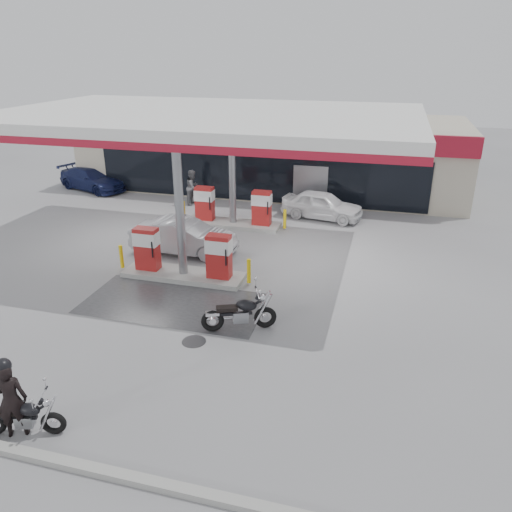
{
  "coord_description": "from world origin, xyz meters",
  "views": [
    {
      "loc": [
        6.96,
        -13.38,
        7.81
      ],
      "look_at": [
        2.8,
        1.87,
        1.2
      ],
      "focal_mm": 35.0,
      "sensor_mm": 36.0,
      "label": 1
    }
  ],
  "objects_px": {
    "pump_island_near": "(183,259)",
    "main_motorcycle": "(24,418)",
    "biker_main": "(11,400)",
    "parked_motorcycle": "(240,314)",
    "sedan_white": "(322,205)",
    "attendant": "(193,187)",
    "pump_island_far": "(233,211)",
    "hatchback_silver": "(184,237)",
    "parked_car_right": "(343,189)",
    "parked_car_left": "(92,179)"
  },
  "relations": [
    {
      "from": "main_motorcycle",
      "to": "parked_motorcycle",
      "type": "relative_size",
      "value": 0.85
    },
    {
      "from": "main_motorcycle",
      "to": "sedan_white",
      "type": "xyz_separation_m",
      "value": [
        4.04,
        16.62,
        0.25
      ]
    },
    {
      "from": "pump_island_near",
      "to": "attendant",
      "type": "relative_size",
      "value": 2.77
    },
    {
      "from": "sedan_white",
      "to": "attendant",
      "type": "height_order",
      "value": "attendant"
    },
    {
      "from": "pump_island_far",
      "to": "hatchback_silver",
      "type": "bearing_deg",
      "value": -103.25
    },
    {
      "from": "biker_main",
      "to": "sedan_white",
      "type": "relative_size",
      "value": 0.46
    },
    {
      "from": "attendant",
      "to": "pump_island_far",
      "type": "bearing_deg",
      "value": -128.57
    },
    {
      "from": "attendant",
      "to": "parked_car_right",
      "type": "height_order",
      "value": "attendant"
    },
    {
      "from": "sedan_white",
      "to": "pump_island_far",
      "type": "bearing_deg",
      "value": 129.49
    },
    {
      "from": "pump_island_near",
      "to": "sedan_white",
      "type": "distance_m",
      "value": 9.08
    },
    {
      "from": "pump_island_far",
      "to": "hatchback_silver",
      "type": "relative_size",
      "value": 1.2
    },
    {
      "from": "pump_island_far",
      "to": "attendant",
      "type": "height_order",
      "value": "attendant"
    },
    {
      "from": "pump_island_near",
      "to": "main_motorcycle",
      "type": "relative_size",
      "value": 2.83
    },
    {
      "from": "pump_island_near",
      "to": "biker_main",
      "type": "bearing_deg",
      "value": -92.18
    },
    {
      "from": "parked_car_right",
      "to": "pump_island_far",
      "type": "bearing_deg",
      "value": 163.99
    },
    {
      "from": "biker_main",
      "to": "parked_car_left",
      "type": "distance_m",
      "value": 20.86
    },
    {
      "from": "parked_car_right",
      "to": "parked_car_left",
      "type": "bearing_deg",
      "value": 118.71
    },
    {
      "from": "parked_motorcycle",
      "to": "sedan_white",
      "type": "relative_size",
      "value": 0.54
    },
    {
      "from": "hatchback_silver",
      "to": "sedan_white",
      "type": "bearing_deg",
      "value": -37.86
    },
    {
      "from": "pump_island_far",
      "to": "biker_main",
      "type": "relative_size",
      "value": 2.82
    },
    {
      "from": "pump_island_near",
      "to": "parked_car_right",
      "type": "height_order",
      "value": "pump_island_near"
    },
    {
      "from": "main_motorcycle",
      "to": "hatchback_silver",
      "type": "height_order",
      "value": "hatchback_silver"
    },
    {
      "from": "pump_island_near",
      "to": "sedan_white",
      "type": "relative_size",
      "value": 1.29
    },
    {
      "from": "pump_island_far",
      "to": "attendant",
      "type": "bearing_deg",
      "value": 138.22
    },
    {
      "from": "main_motorcycle",
      "to": "parked_motorcycle",
      "type": "xyz_separation_m",
      "value": [
        3.23,
        5.44,
        0.09
      ]
    },
    {
      "from": "parked_car_left",
      "to": "biker_main",
      "type": "bearing_deg",
      "value": -132.84
    },
    {
      "from": "parked_car_left",
      "to": "parked_motorcycle",
      "type": "bearing_deg",
      "value": -115.23
    },
    {
      "from": "pump_island_near",
      "to": "parked_car_left",
      "type": "xyz_separation_m",
      "value": [
        -10.0,
        10.0,
        -0.05
      ]
    },
    {
      "from": "biker_main",
      "to": "sedan_white",
      "type": "distance_m",
      "value": 17.2
    },
    {
      "from": "biker_main",
      "to": "parked_car_right",
      "type": "distance_m",
      "value": 21.04
    },
    {
      "from": "hatchback_silver",
      "to": "pump_island_near",
      "type": "bearing_deg",
      "value": -157.1
    },
    {
      "from": "parked_motorcycle",
      "to": "attendant",
      "type": "bearing_deg",
      "value": 94.63
    },
    {
      "from": "pump_island_far",
      "to": "hatchback_silver",
      "type": "height_order",
      "value": "pump_island_far"
    },
    {
      "from": "attendant",
      "to": "parked_car_left",
      "type": "distance_m",
      "value": 6.97
    },
    {
      "from": "biker_main",
      "to": "hatchback_silver",
      "type": "relative_size",
      "value": 0.42
    },
    {
      "from": "parked_motorcycle",
      "to": "biker_main",
      "type": "bearing_deg",
      "value": -145.09
    },
    {
      "from": "main_motorcycle",
      "to": "biker_main",
      "type": "relative_size",
      "value": 1.0
    },
    {
      "from": "biker_main",
      "to": "parked_motorcycle",
      "type": "height_order",
      "value": "biker_main"
    },
    {
      "from": "pump_island_far",
      "to": "sedan_white",
      "type": "distance_m",
      "value": 4.48
    },
    {
      "from": "pump_island_far",
      "to": "parked_car_left",
      "type": "distance_m",
      "value": 10.77
    },
    {
      "from": "biker_main",
      "to": "parked_car_right",
      "type": "relative_size",
      "value": 0.45
    },
    {
      "from": "main_motorcycle",
      "to": "parked_car_left",
      "type": "relative_size",
      "value": 0.4
    },
    {
      "from": "pump_island_far",
      "to": "parked_car_right",
      "type": "bearing_deg",
      "value": 53.13
    },
    {
      "from": "parked_car_right",
      "to": "attendant",
      "type": "bearing_deg",
      "value": 133.6
    },
    {
      "from": "sedan_white",
      "to": "parked_motorcycle",
      "type": "bearing_deg",
      "value": -174.06
    },
    {
      "from": "biker_main",
      "to": "attendant",
      "type": "bearing_deg",
      "value": -110.28
    },
    {
      "from": "attendant",
      "to": "parked_car_right",
      "type": "relative_size",
      "value": 0.45
    },
    {
      "from": "sedan_white",
      "to": "attendant",
      "type": "xyz_separation_m",
      "value": [
        -7.04,
        0.6,
        0.25
      ]
    },
    {
      "from": "parked_motorcycle",
      "to": "parked_car_right",
      "type": "bearing_deg",
      "value": 61.39
    },
    {
      "from": "pump_island_near",
      "to": "main_motorcycle",
      "type": "height_order",
      "value": "pump_island_near"
    }
  ]
}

